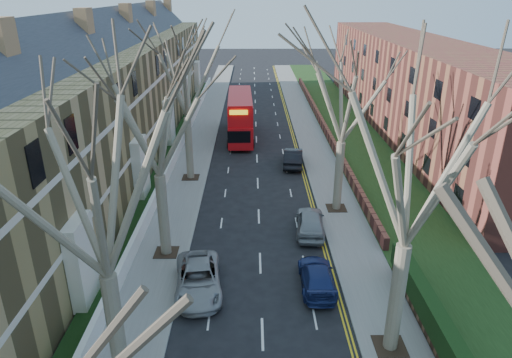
{
  "coord_description": "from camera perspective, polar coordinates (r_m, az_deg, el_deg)",
  "views": [
    {
      "loc": [
        -0.45,
        -7.93,
        14.95
      ],
      "look_at": [
        -0.21,
        19.98,
        3.3
      ],
      "focal_mm": 32.0,
      "sensor_mm": 36.0,
      "label": 1
    }
  ],
  "objects": [
    {
      "name": "pavement_left",
      "position": [
        49.55,
        -6.94,
        4.99
      ],
      "size": [
        3.0,
        102.0,
        0.12
      ],
      "primitive_type": "cube",
      "color": "slate",
      "rests_on": "ground"
    },
    {
      "name": "pavement_right",
      "position": [
        49.66,
        7.01,
        5.03
      ],
      "size": [
        3.0,
        102.0,
        0.12
      ],
      "primitive_type": "cube",
      "color": "slate",
      "rests_on": "ground"
    },
    {
      "name": "terrace_left",
      "position": [
        42.17,
        -18.94,
        8.53
      ],
      "size": [
        9.7,
        78.0,
        13.6
      ],
      "color": "olive",
      "rests_on": "ground"
    },
    {
      "name": "flats_right",
      "position": [
        54.9,
        18.91,
        11.0
      ],
      "size": [
        13.97,
        54.0,
        10.0
      ],
      "color": "brown",
      "rests_on": "ground"
    },
    {
      "name": "front_wall_left",
      "position": [
        42.11,
        -10.33,
        2.37
      ],
      "size": [
        0.3,
        78.0,
        1.0
      ],
      "color": "white",
      "rests_on": "ground"
    },
    {
      "name": "grass_verge_right",
      "position": [
        50.41,
        12.12,
        5.06
      ],
      "size": [
        6.0,
        102.0,
        0.06
      ],
      "color": "#1A3112",
      "rests_on": "ground"
    },
    {
      "name": "tree_left_mid",
      "position": [
        15.84,
        -19.84,
        1.34
      ],
      "size": [
        10.5,
        10.5,
        14.71
      ],
      "color": "#736752",
      "rests_on": "ground"
    },
    {
      "name": "tree_left_far",
      "position": [
        25.16,
        -12.69,
        8.98
      ],
      "size": [
        10.15,
        10.15,
        14.22
      ],
      "color": "#736752",
      "rests_on": "ground"
    },
    {
      "name": "tree_left_dist",
      "position": [
        36.71,
        -8.98,
        13.94
      ],
      "size": [
        10.5,
        10.5,
        14.71
      ],
      "color": "#736752",
      "rests_on": "ground"
    },
    {
      "name": "tree_right_mid",
      "position": [
        17.91,
        19.65,
        3.77
      ],
      "size": [
        10.5,
        10.5,
        14.71
      ],
      "color": "#736752",
      "rests_on": "ground"
    },
    {
      "name": "tree_right_far",
      "position": [
        31.09,
        11.15,
        11.65
      ],
      "size": [
        10.15,
        10.15,
        14.22
      ],
      "color": "#736752",
      "rests_on": "ground"
    },
    {
      "name": "double_decker_bus",
      "position": [
        49.34,
        -1.98,
        7.71
      ],
      "size": [
        3.01,
        10.98,
        4.57
      ],
      "rotation": [
        0.0,
        0.0,
        3.17
      ],
      "color": "red",
      "rests_on": "ground"
    },
    {
      "name": "car_left_far",
      "position": [
        24.97,
        -7.21,
        -12.31
      ],
      "size": [
        2.97,
        5.41,
        1.43
      ],
      "primitive_type": "imported",
      "rotation": [
        0.0,
        0.0,
        0.12
      ],
      "color": "gray",
      "rests_on": "ground"
    },
    {
      "name": "car_right_near",
      "position": [
        25.33,
        7.63,
        -11.98
      ],
      "size": [
        1.84,
        4.43,
        1.28
      ],
      "primitive_type": "imported",
      "rotation": [
        0.0,
        0.0,
        3.13
      ],
      "color": "navy",
      "rests_on": "ground"
    },
    {
      "name": "car_right_mid",
      "position": [
        30.37,
        6.79,
        -5.36
      ],
      "size": [
        2.22,
        4.69,
        1.55
      ],
      "primitive_type": "imported",
      "rotation": [
        0.0,
        0.0,
        3.05
      ],
      "color": "gray",
      "rests_on": "ground"
    },
    {
      "name": "car_right_far",
      "position": [
        41.76,
        4.67,
        2.74
      ],
      "size": [
        2.13,
        4.91,
        1.57
      ],
      "primitive_type": "imported",
      "rotation": [
        0.0,
        0.0,
        3.04
      ],
      "color": "black",
      "rests_on": "ground"
    }
  ]
}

